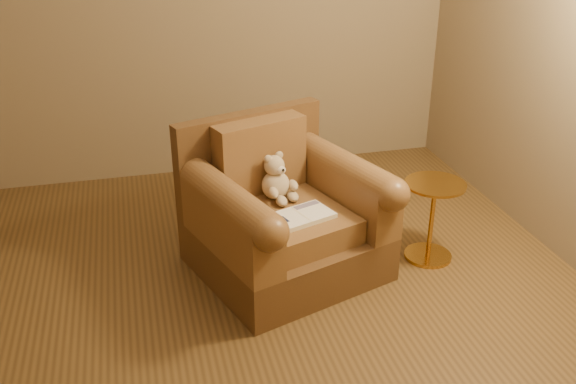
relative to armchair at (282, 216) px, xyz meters
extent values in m
plane|color=brown|center=(-0.38, -0.49, -0.32)|extent=(4.00, 4.00, 0.00)
cube|color=brown|center=(0.01, -0.04, -0.19)|extent=(1.16, 1.14, 0.26)
cube|color=brown|center=(-0.11, 0.34, 0.23)|extent=(0.91, 0.39, 0.58)
cube|color=brown|center=(0.03, -0.08, 0.01)|extent=(0.72, 0.79, 0.14)
cube|color=brown|center=(-0.07, 0.22, 0.29)|extent=(0.56, 0.31, 0.42)
cube|color=brown|center=(-0.32, -0.20, 0.09)|extent=(0.43, 0.81, 0.30)
cube|color=brown|center=(0.38, 0.04, 0.09)|extent=(0.43, 0.81, 0.30)
cylinder|color=brown|center=(-0.32, -0.20, 0.23)|extent=(0.43, 0.81, 0.19)
cylinder|color=brown|center=(0.38, 0.04, 0.23)|extent=(0.43, 0.81, 0.19)
ellipsoid|color=tan|center=(-0.01, 0.09, 0.15)|extent=(0.16, 0.14, 0.17)
sphere|color=tan|center=(-0.02, 0.10, 0.27)|extent=(0.12, 0.12, 0.12)
ellipsoid|color=tan|center=(-0.06, 0.08, 0.32)|extent=(0.05, 0.03, 0.05)
ellipsoid|color=tan|center=(0.01, 0.12, 0.32)|extent=(0.05, 0.03, 0.05)
ellipsoid|color=beige|center=(0.01, 0.05, 0.26)|extent=(0.06, 0.04, 0.05)
sphere|color=black|center=(0.02, 0.03, 0.27)|extent=(0.02, 0.02, 0.02)
ellipsoid|color=tan|center=(-0.05, 0.00, 0.15)|extent=(0.05, 0.10, 0.05)
ellipsoid|color=tan|center=(0.08, 0.07, 0.15)|extent=(0.05, 0.10, 0.05)
ellipsoid|color=tan|center=(-0.01, -0.02, 0.10)|extent=(0.06, 0.10, 0.05)
ellipsoid|color=tan|center=(0.07, 0.02, 0.10)|extent=(0.06, 0.10, 0.05)
cube|color=beige|center=(0.06, -0.19, 0.09)|extent=(0.38, 0.30, 0.02)
cube|color=white|center=(-0.02, -0.22, 0.10)|extent=(0.22, 0.24, 0.00)
cube|color=white|center=(0.14, -0.16, 0.10)|extent=(0.22, 0.24, 0.00)
cube|color=beige|center=(0.06, -0.19, 0.10)|extent=(0.07, 0.19, 0.00)
cube|color=#0F1638|center=(-0.06, -0.23, 0.10)|extent=(0.07, 0.09, 0.00)
cube|color=slate|center=(0.11, -0.10, 0.10)|extent=(0.16, 0.09, 0.00)
cylinder|color=gold|center=(0.86, -0.13, -0.31)|extent=(0.28, 0.28, 0.02)
cylinder|color=gold|center=(0.86, -0.13, -0.08)|extent=(0.03, 0.03, 0.45)
cylinder|color=gold|center=(0.86, -0.13, 0.16)|extent=(0.35, 0.35, 0.02)
cylinder|color=gold|center=(0.86, -0.13, 0.14)|extent=(0.03, 0.03, 0.02)
camera|label=1|loc=(-0.75, -3.10, 1.68)|focal=40.00mm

